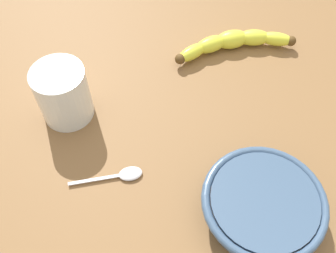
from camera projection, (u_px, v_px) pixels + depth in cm
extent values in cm
cube|color=brown|center=(183.00, 106.00, 68.03)|extent=(120.00, 120.00, 3.00)
ellipsoid|color=yellow|center=(276.00, 39.00, 72.98)|extent=(6.74, 5.16, 2.51)
ellipsoid|color=yellow|center=(254.00, 38.00, 73.19)|extent=(6.77, 6.32, 3.00)
ellipsoid|color=yellow|center=(232.00, 39.00, 72.92)|extent=(6.66, 7.10, 3.49)
ellipsoid|color=yellow|center=(211.00, 44.00, 72.18)|extent=(5.53, 6.97, 3.00)
ellipsoid|color=yellow|center=(192.00, 52.00, 70.99)|extent=(4.08, 6.74, 2.51)
sphere|color=#513819|center=(291.00, 41.00, 72.68)|extent=(1.92, 1.92, 1.92)
sphere|color=#513819|center=(180.00, 59.00, 70.06)|extent=(1.92, 1.92, 1.92)
cylinder|color=silver|center=(63.00, 94.00, 61.43)|extent=(8.43, 8.43, 9.76)
cylinder|color=#9272A1|center=(64.00, 98.00, 62.21)|extent=(7.93, 7.93, 7.36)
cylinder|color=#3D5675|center=(262.00, 206.00, 53.39)|extent=(14.67, 14.67, 4.73)
torus|color=#3D5675|center=(264.00, 201.00, 51.93)|extent=(17.15, 17.15, 1.20)
ellipsoid|color=silver|center=(131.00, 174.00, 58.45)|extent=(4.16, 4.30, 0.80)
cube|color=silver|center=(97.00, 179.00, 57.90)|extent=(5.89, 6.79, 0.25)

